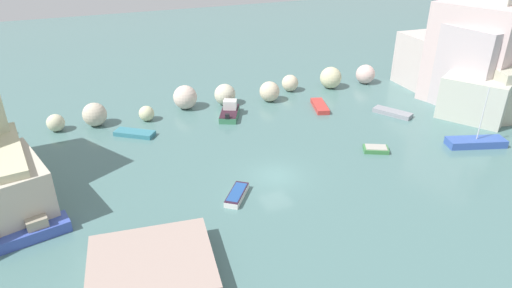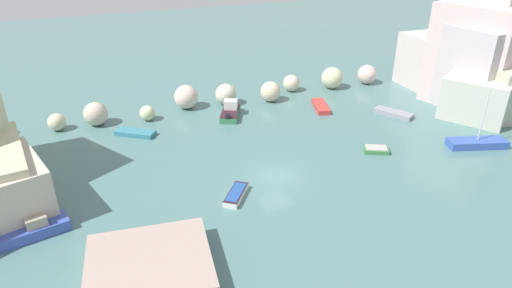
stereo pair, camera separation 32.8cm
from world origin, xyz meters
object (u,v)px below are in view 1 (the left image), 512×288
Objects in this scene: stone_dock at (152,268)px; moored_boat_1 at (237,194)px; moored_boat_2 at (476,142)px; channel_buoy at (232,116)px; moored_boat_0 at (230,112)px; moored_boat_7 at (33,230)px; moored_boat_4 at (320,106)px; moored_boat_6 at (376,149)px; moored_boat_5 at (135,133)px; moored_boat_3 at (392,113)px.

stone_dock is 2.31× the size of moored_boat_1.
moored_boat_2 reaches higher than stone_dock.
moored_boat_0 is at bearing 102.09° from channel_buoy.
moored_boat_7 is (-6.62, 6.87, -0.11)m from stone_dock.
stone_dock reaches higher than moored_boat_4.
stone_dock is 1.70× the size of moored_boat_4.
moored_boat_2 reaches higher than moored_boat_4.
moored_boat_0 is at bearing 97.32° from moored_boat_4.
moored_boat_6 is at bearing -177.96° from moored_boat_2.
moored_boat_2 is 2.22× the size of moored_boat_6.
moored_boat_0 reaches higher than stone_dock.
moored_boat_4 is at bearing 33.87° from moored_boat_5.
moored_boat_7 reaches higher than moored_boat_6.
moored_boat_4 is (22.83, 19.33, -0.39)m from stone_dock.
moored_boat_1 is 0.65× the size of moored_boat_7.
moored_boat_3 is 27.63m from moored_boat_5.
moored_boat_4 reaches higher than moored_boat_5.
moored_boat_0 is at bearing 40.00° from moored_boat_3.
channel_buoy is at bearing 155.16° from moored_boat_6.
moored_boat_2 is (24.00, -0.59, 0.11)m from moored_boat_1.
moored_boat_4 is at bearing 140.75° from moored_boat_2.
moored_boat_6 is at bearing 104.28° from moored_boat_3.
moored_boat_2 is 1.44× the size of moored_boat_5.
moored_boat_4 is at bearing 169.26° from moored_boat_1.
moored_boat_2 reaches higher than moored_boat_0.
moored_boat_2 is 1.19× the size of moored_boat_7.
channel_buoy is 10.21m from moored_boat_4.
moored_boat_5 is at bearing 171.51° from moored_boat_2.
moored_boat_0 is 1.06× the size of moored_boat_3.
moored_boat_3 is (29.25, 14.58, -0.41)m from stone_dock.
channel_buoy is 0.12× the size of moored_boat_3.
moored_boat_3 is at bearing 123.10° from moored_boat_2.
moored_boat_3 is at bearing -20.22° from channel_buoy.
channel_buoy is at bearing 58.44° from stone_dock.
moored_boat_6 is (14.59, 2.17, -0.05)m from moored_boat_1.
moored_boat_4 is (-8.84, 13.96, -0.12)m from moored_boat_2.
moored_boat_1 is 15.34m from moored_boat_5.
moored_boat_5 is 1.54× the size of moored_boat_6.
moored_boat_6 is 0.54× the size of moored_boat_7.
moored_boat_0 is at bearing 24.95° from moored_boat_7.
moored_boat_2 is 9.81m from moored_boat_6.
moored_boat_0 is 24.77m from moored_boat_2.
moored_boat_2 reaches higher than moored_boat_7.
moored_boat_3 is at bearing 70.50° from moored_boat_6.
moored_boat_4 is (15.16, 13.36, -0.02)m from moored_boat_1.
moored_boat_0 is 16.00m from moored_boat_1.
moored_boat_4 is at bearing -73.92° from moored_boat_0.
moored_boat_4 is at bearing 11.21° from moored_boat_7.
moored_boat_0 is (-0.11, 0.51, 0.29)m from channel_buoy.
moored_boat_5 is at bearing 176.58° from moored_boat_6.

